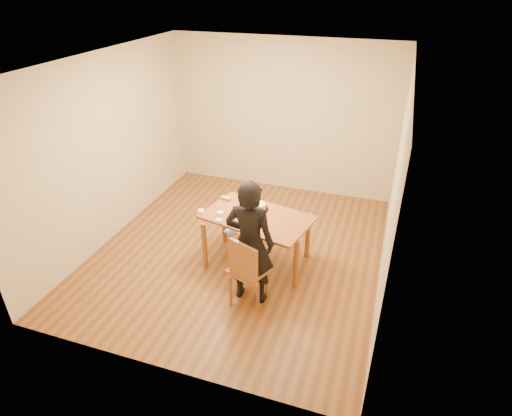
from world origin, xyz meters
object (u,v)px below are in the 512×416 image
(dining_table, at_px, (257,217))
(cake_plate, at_px, (258,209))
(person, at_px, (250,243))
(dining_chair, at_px, (249,270))
(cake, at_px, (258,206))

(dining_table, bearing_deg, cake_plate, 116.70)
(dining_table, relative_size, person, 0.87)
(dining_chair, bearing_deg, cake, 123.99)
(dining_table, height_order, cake_plate, cake_plate)
(dining_table, bearing_deg, person, -65.50)
(dining_chair, height_order, person, person)
(dining_chair, relative_size, cake_plate, 1.48)
(cake, bearing_deg, dining_chair, -78.53)
(cake_plate, height_order, person, person)
(cake_plate, distance_m, cake, 0.04)
(cake_plate, bearing_deg, person, -77.97)
(dining_chair, distance_m, cake, 1.03)
(cake_plate, relative_size, cake, 1.38)
(cake_plate, relative_size, person, 0.17)
(dining_table, xyz_separation_m, cake_plate, (-0.04, 0.17, 0.03))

